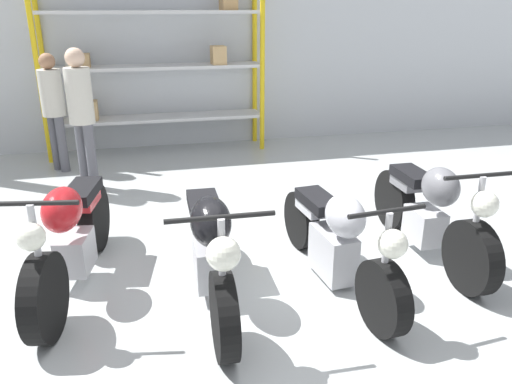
{
  "coord_description": "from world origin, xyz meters",
  "views": [
    {
      "loc": [
        -0.98,
        -3.78,
        2.32
      ],
      "look_at": [
        0.0,
        0.4,
        0.7
      ],
      "focal_mm": 35.0,
      "sensor_mm": 36.0,
      "label": 1
    }
  ],
  "objects_px": {
    "shelving_rack": "(152,67)",
    "motorcycle_silver": "(337,240)",
    "person_browsing": "(81,108)",
    "person_near_rack": "(53,103)",
    "motorcycle_red": "(71,237)",
    "motorcycle_grey": "(430,212)",
    "motorcycle_black": "(210,247)"
  },
  "relations": [
    {
      "from": "motorcycle_grey",
      "to": "motorcycle_silver",
      "type": "bearing_deg",
      "value": -74.57
    },
    {
      "from": "motorcycle_red",
      "to": "person_near_rack",
      "type": "height_order",
      "value": "person_near_rack"
    },
    {
      "from": "motorcycle_red",
      "to": "motorcycle_silver",
      "type": "relative_size",
      "value": 1.01
    },
    {
      "from": "motorcycle_red",
      "to": "motorcycle_black",
      "type": "bearing_deg",
      "value": 77.5
    },
    {
      "from": "motorcycle_silver",
      "to": "shelving_rack",
      "type": "bearing_deg",
      "value": -169.67
    },
    {
      "from": "person_browsing",
      "to": "motorcycle_red",
      "type": "bearing_deg",
      "value": 49.27
    },
    {
      "from": "motorcycle_silver",
      "to": "motorcycle_grey",
      "type": "bearing_deg",
      "value": 99.66
    },
    {
      "from": "motorcycle_grey",
      "to": "person_browsing",
      "type": "relative_size",
      "value": 1.11
    },
    {
      "from": "motorcycle_red",
      "to": "motorcycle_silver",
      "type": "xyz_separation_m",
      "value": [
        2.22,
        -0.47,
        -0.06
      ]
    },
    {
      "from": "motorcycle_black",
      "to": "motorcycle_red",
      "type": "bearing_deg",
      "value": -111.21
    },
    {
      "from": "motorcycle_red",
      "to": "person_browsing",
      "type": "height_order",
      "value": "person_browsing"
    },
    {
      "from": "motorcycle_silver",
      "to": "person_browsing",
      "type": "distance_m",
      "value": 3.88
    },
    {
      "from": "shelving_rack",
      "to": "motorcycle_black",
      "type": "distance_m",
      "value": 4.79
    },
    {
      "from": "motorcycle_black",
      "to": "motorcycle_grey",
      "type": "height_order",
      "value": "same"
    },
    {
      "from": "person_browsing",
      "to": "person_near_rack",
      "type": "height_order",
      "value": "person_browsing"
    },
    {
      "from": "shelving_rack",
      "to": "motorcycle_red",
      "type": "xyz_separation_m",
      "value": [
        -0.89,
        -4.23,
        -0.91
      ]
    },
    {
      "from": "motorcycle_red",
      "to": "motorcycle_grey",
      "type": "bearing_deg",
      "value": 96.91
    },
    {
      "from": "shelving_rack",
      "to": "person_browsing",
      "type": "xyz_separation_m",
      "value": [
        -0.97,
        -1.64,
        -0.3
      ]
    },
    {
      "from": "shelving_rack",
      "to": "motorcycle_black",
      "type": "relative_size",
      "value": 1.61
    },
    {
      "from": "motorcycle_black",
      "to": "motorcycle_silver",
      "type": "relative_size",
      "value": 1.04
    },
    {
      "from": "motorcycle_black",
      "to": "person_browsing",
      "type": "height_order",
      "value": "person_browsing"
    },
    {
      "from": "motorcycle_grey",
      "to": "person_browsing",
      "type": "bearing_deg",
      "value": -129.23
    },
    {
      "from": "motorcycle_black",
      "to": "motorcycle_silver",
      "type": "height_order",
      "value": "motorcycle_black"
    },
    {
      "from": "shelving_rack",
      "to": "motorcycle_grey",
      "type": "relative_size",
      "value": 1.72
    },
    {
      "from": "person_near_rack",
      "to": "motorcycle_black",
      "type": "bearing_deg",
      "value": 72.25
    },
    {
      "from": "person_near_rack",
      "to": "motorcycle_silver",
      "type": "bearing_deg",
      "value": 84.33
    },
    {
      "from": "motorcycle_red",
      "to": "person_near_rack",
      "type": "xyz_separation_m",
      "value": [
        -0.54,
        3.49,
        0.52
      ]
    },
    {
      "from": "motorcycle_silver",
      "to": "motorcycle_grey",
      "type": "distance_m",
      "value": 1.1
    },
    {
      "from": "motorcycle_red",
      "to": "motorcycle_black",
      "type": "distance_m",
      "value": 1.21
    },
    {
      "from": "shelving_rack",
      "to": "motorcycle_silver",
      "type": "relative_size",
      "value": 1.67
    },
    {
      "from": "motorcycle_red",
      "to": "motorcycle_black",
      "type": "relative_size",
      "value": 0.97
    },
    {
      "from": "motorcycle_black",
      "to": "motorcycle_silver",
      "type": "bearing_deg",
      "value": 91.26
    }
  ]
}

